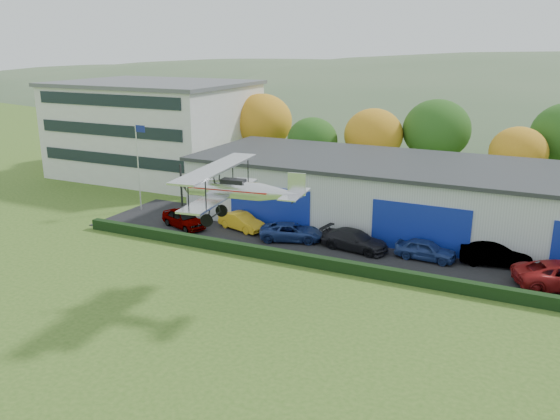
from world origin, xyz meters
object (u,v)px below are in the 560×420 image
at_px(car_1, 242,221).
at_px(car_2, 292,232).
at_px(biplane, 235,188).
at_px(flagpole, 139,158).
at_px(office_block, 155,128).
at_px(car_0, 184,218).
at_px(hangar, 437,197).
at_px(car_5, 496,255).
at_px(car_4, 426,250).
at_px(car_3, 355,240).

height_order(car_1, car_2, car_1).
xyz_separation_m(car_2, biplane, (1.14, -10.30, 5.91)).
bearing_deg(flagpole, office_block, 121.97).
xyz_separation_m(car_0, biplane, (10.38, -9.38, 5.83)).
relative_size(hangar, biplane, 4.62).
bearing_deg(biplane, flagpole, 137.50).
relative_size(car_0, car_5, 0.94).
bearing_deg(office_block, flagpole, -58.03).
bearing_deg(office_block, hangar, -12.01).
height_order(car_1, car_5, car_5).
bearing_deg(car_1, car_2, -80.33).
height_order(hangar, car_1, hangar).
xyz_separation_m(office_block, car_1, (19.00, -14.07, -4.48)).
relative_size(flagpole, car_1, 1.92).
xyz_separation_m(car_1, car_4, (14.74, -0.20, 0.02)).
bearing_deg(car_3, car_4, -78.48).
relative_size(flagpole, biplane, 0.91).
height_order(car_1, car_4, car_4).
relative_size(office_block, car_2, 4.29).
distance_m(car_0, car_3, 14.26).
relative_size(car_1, car_2, 0.87).
xyz_separation_m(car_1, car_5, (19.25, 0.75, 0.08)).
bearing_deg(office_block, car_2, -31.75).
xyz_separation_m(hangar, car_1, (-14.00, -7.05, -1.92)).
height_order(car_0, car_1, car_0).
relative_size(hangar, office_block, 1.97).
distance_m(office_block, flagpole, 15.33).
relative_size(office_block, car_5, 4.41).
bearing_deg(flagpole, car_2, -6.11).
relative_size(hangar, car_1, 9.76).
height_order(office_block, car_4, office_block).
bearing_deg(car_0, car_2, -63.14).
bearing_deg(flagpole, car_3, -4.26).
xyz_separation_m(car_4, biplane, (-8.90, -10.70, 5.87)).
xyz_separation_m(car_2, car_4, (10.04, 0.40, 0.04)).
height_order(hangar, car_2, hangar).
height_order(car_0, car_2, car_0).
relative_size(flagpole, car_2, 1.66).
bearing_deg(car_4, biplane, 142.92).
bearing_deg(hangar, office_block, 167.99).
bearing_deg(flagpole, car_5, -0.60).
height_order(hangar, car_0, hangar).
relative_size(car_2, car_3, 0.96).
relative_size(car_0, car_4, 1.05).
bearing_deg(car_4, car_0, 96.59).
bearing_deg(car_1, car_4, -73.81).
xyz_separation_m(car_2, car_5, (14.56, 1.35, 0.10)).
distance_m(car_0, car_4, 19.33).
height_order(car_0, car_3, car_0).
distance_m(car_3, biplane, 12.56).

